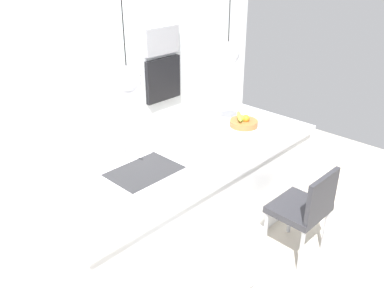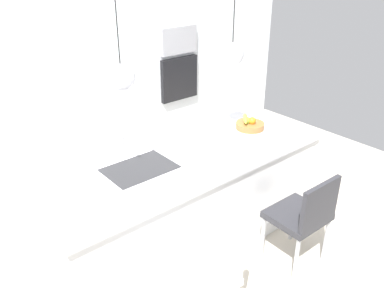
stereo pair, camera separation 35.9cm
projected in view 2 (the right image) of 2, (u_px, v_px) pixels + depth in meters
The scene contains 12 objects.
floor at pixel (184, 236), 3.96m from camera, with size 6.60×6.60×0.00m, color beige.
back_wall at pixel (91, 72), 4.53m from camera, with size 6.00×0.10×2.60m, color white.
kitchen_island at pixel (184, 196), 3.75m from camera, with size 2.71×1.09×0.93m.
sink_basin at pixel (140, 169), 3.29m from camera, with size 0.56×0.40×0.02m, color #2D2D30.
faucet at pixel (125, 144), 3.37m from camera, with size 0.02×0.17×0.22m.
fruit_bowl at pixel (250, 125), 4.01m from camera, with size 0.28×0.28×0.15m.
microwave at pixel (178, 40), 5.08m from camera, with size 0.54×0.08×0.34m, color #9E9EA3.
oven at pixel (179, 79), 5.30m from camera, with size 0.56×0.08×0.56m, color black.
chair_near at pixel (205, 277), 2.77m from camera, with size 0.51×0.45×0.89m.
chair_middle at pixel (304, 214), 3.42m from camera, with size 0.48×0.44×0.88m.
pendant_light_left at pixel (121, 77), 2.89m from camera, with size 0.20×0.20×0.80m.
pendant_light_right at pixel (232, 54), 3.54m from camera, with size 0.20×0.20×0.80m.
Camera 2 is at (-1.97, -2.48, 2.54)m, focal length 37.74 mm.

